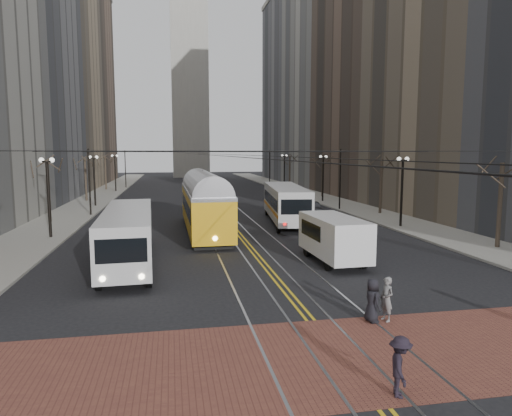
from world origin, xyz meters
name	(u,v)px	position (x,y,z in m)	size (l,w,h in m)	color
ground	(303,312)	(0.00, 0.00, 0.00)	(260.00, 260.00, 0.00)	black
sidewalk_left	(94,200)	(-15.00, 45.00, 0.07)	(5.00, 140.00, 0.15)	gray
sidewalk_right	(315,196)	(15.00, 45.00, 0.07)	(5.00, 140.00, 0.15)	gray
crosswalk_band	(340,356)	(0.00, -4.00, 0.01)	(25.00, 6.00, 0.01)	brown
streetcar_rails	(209,199)	(0.00, 45.00, 0.00)	(4.80, 130.00, 0.02)	gray
centre_lines	(209,199)	(0.00, 45.00, 0.01)	(0.42, 130.00, 0.01)	gold
building_left_mid	(0,65)	(-25.50, 46.00, 17.00)	(16.00, 20.00, 34.00)	slate
building_left_midfar	(28,30)	(-27.50, 66.00, 26.00)	(20.00, 20.00, 52.00)	gray
building_left_far	(69,86)	(-25.50, 86.00, 20.00)	(16.00, 20.00, 40.00)	brown
building_right_mid	(385,77)	(25.50, 46.00, 17.00)	(16.00, 20.00, 34.00)	brown
building_right_midfar	(347,45)	(27.50, 66.00, 26.00)	(20.00, 20.00, 52.00)	#9B9A92
building_right_far	(305,92)	(25.50, 86.00, 20.00)	(16.00, 20.00, 40.00)	slate
clock_tower	(189,32)	(0.00, 102.00, 35.96)	(12.00, 12.00, 66.00)	#B2AFA5
lamp_posts	(222,187)	(0.00, 28.75, 2.80)	(27.60, 57.20, 5.60)	black
street_trees	(216,183)	(0.00, 35.25, 2.80)	(31.68, 53.28, 5.60)	#382D23
trolley_wires	(216,174)	(0.00, 34.83, 3.77)	(25.96, 120.00, 6.60)	black
transit_bus	(128,237)	(-7.46, 9.34, 1.53)	(2.54, 12.21, 3.05)	silver
streetcar	(204,209)	(-2.50, 19.07, 1.82)	(2.87, 15.45, 3.64)	#EEAC15
rear_bus	(286,205)	(4.89, 22.26, 1.64)	(2.73, 12.55, 3.27)	silver
cargo_van	(334,240)	(4.00, 7.58, 1.31)	(2.27, 5.91, 2.61)	white
sedan_grey	(314,207)	(9.25, 27.60, 0.66)	(1.56, 3.88, 1.32)	#3B3D42
sedan_silver	(288,194)	(10.23, 41.77, 0.77)	(1.62, 4.66, 1.53)	#B8BBC1
pedestrian_a	(372,300)	(2.18, -1.50, 0.83)	(0.80, 0.52, 1.63)	black
pedestrian_b	(387,299)	(2.76, -1.50, 0.84)	(0.61, 0.40, 1.66)	gray
pedestrian_d	(400,367)	(0.64, -6.50, 0.81)	(1.03, 0.59, 1.59)	black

